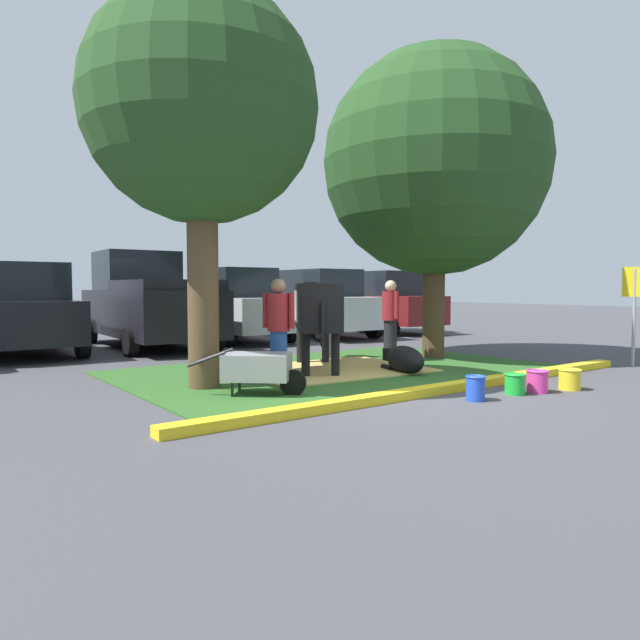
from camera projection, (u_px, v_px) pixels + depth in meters
name	position (u px, v px, depth m)	size (l,w,h in m)	color
ground_plane	(410.00, 393.00, 8.08)	(80.00, 80.00, 0.00)	#424247
grass_island	(339.00, 370.00, 10.25)	(7.53, 4.83, 0.02)	#2D5B23
curb_yellow	(451.00, 387.00, 8.20)	(8.73, 0.24, 0.12)	yellow
hay_bedding	(330.00, 370.00, 10.17)	(3.20, 2.40, 0.04)	tan
shade_tree_left	(201.00, 108.00, 8.20)	(3.40, 3.40, 5.81)	brown
shade_tree_right	(435.00, 164.00, 11.86)	(4.66, 4.66, 6.41)	#4C3823
cow_holstein	(316.00, 307.00, 10.28)	(2.00, 2.84, 1.60)	black
calf_lying	(404.00, 360.00, 9.92)	(0.82, 1.33, 0.48)	black
person_handler	(279.00, 328.00, 8.68)	(0.34, 0.46, 1.62)	#23478C
person_visitor_near	(390.00, 318.00, 11.44)	(0.34, 0.52, 1.63)	black
person_visitor_far	(327.00, 320.00, 11.81)	(0.44, 0.36, 1.54)	slate
wheelbarrow	(259.00, 368.00, 7.87)	(1.39, 1.31, 0.63)	gray
parking_sign	(635.00, 296.00, 10.71)	(0.13, 0.44, 1.87)	#99999E
bucket_blue	(475.00, 388.00, 7.52)	(0.27, 0.27, 0.33)	blue
bucket_green	(515.00, 384.00, 7.95)	(0.30, 0.30, 0.29)	green
bucket_pink	(537.00, 381.00, 8.11)	(0.32, 0.32, 0.32)	#EA3893
bucket_yellow	(570.00, 379.00, 8.32)	(0.33, 0.33, 0.31)	yellow
sedan_red	(24.00, 310.00, 12.61)	(2.13, 4.45, 2.02)	black
pickup_truck_black	(148.00, 302.00, 14.31)	(2.35, 5.46, 2.42)	black
sedan_silver	(235.00, 305.00, 15.98)	(2.13, 4.45, 2.02)	silver
hatchback_white	(321.00, 304.00, 17.23)	(2.13, 4.45, 2.02)	silver
sedan_blue	(382.00, 303.00, 19.05)	(2.13, 4.45, 2.02)	maroon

